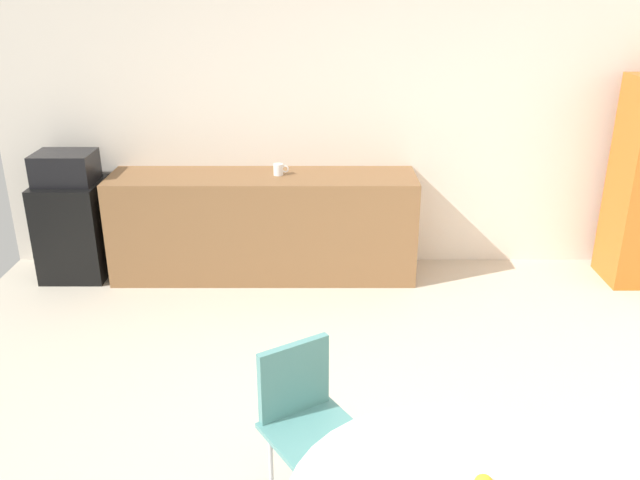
{
  "coord_description": "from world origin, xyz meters",
  "views": [
    {
      "loc": [
        -0.21,
        -2.65,
        2.45
      ],
      "look_at": [
        -0.21,
        1.08,
        0.95
      ],
      "focal_mm": 36.92,
      "sensor_mm": 36.0,
      "label": 1
    }
  ],
  "objects_px": {
    "microwave": "(66,168)",
    "chair_teal": "(305,408)",
    "mini_fridge": "(75,229)",
    "mug_white": "(279,169)"
  },
  "relations": [
    {
      "from": "chair_teal",
      "to": "mug_white",
      "type": "relative_size",
      "value": 6.43
    },
    {
      "from": "chair_teal",
      "to": "mug_white",
      "type": "bearing_deg",
      "value": 95.69
    },
    {
      "from": "mini_fridge",
      "to": "chair_teal",
      "type": "bearing_deg",
      "value": -52.59
    },
    {
      "from": "microwave",
      "to": "chair_teal",
      "type": "bearing_deg",
      "value": -52.59
    },
    {
      "from": "mini_fridge",
      "to": "chair_teal",
      "type": "height_order",
      "value": "mini_fridge"
    },
    {
      "from": "mini_fridge",
      "to": "mug_white",
      "type": "distance_m",
      "value": 1.86
    },
    {
      "from": "chair_teal",
      "to": "mug_white",
      "type": "xyz_separation_m",
      "value": [
        -0.27,
        2.69,
        0.43
      ]
    },
    {
      "from": "microwave",
      "to": "chair_teal",
      "type": "distance_m",
      "value": 3.4
    },
    {
      "from": "mini_fridge",
      "to": "mug_white",
      "type": "xyz_separation_m",
      "value": [
        1.78,
        0.02,
        0.53
      ]
    },
    {
      "from": "microwave",
      "to": "chair_teal",
      "type": "xyz_separation_m",
      "value": [
        2.05,
        -2.68,
        -0.44
      ]
    }
  ]
}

